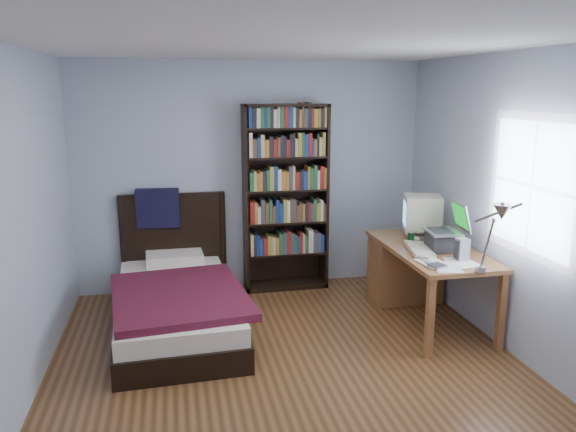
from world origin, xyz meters
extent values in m
plane|color=#4F3317|center=(0.00, 0.00, 0.00)|extent=(4.20, 4.20, 0.00)
plane|color=white|center=(0.00, 0.00, 2.50)|extent=(4.20, 4.20, 0.00)
cube|color=#ADB7CB|center=(0.00, 2.10, 1.25)|extent=(3.80, 0.04, 2.50)
cube|color=#ADB7CB|center=(0.00, -2.10, 1.25)|extent=(3.80, 0.04, 2.50)
cube|color=#ADB7CB|center=(-1.90, 0.00, 1.25)|extent=(0.04, 4.20, 2.50)
cube|color=#ADB7CB|center=(1.90, 0.00, 1.25)|extent=(0.04, 4.20, 2.50)
cube|color=white|center=(1.89, -0.15, 1.45)|extent=(0.01, 1.14, 1.14)
cube|color=white|center=(1.88, -0.15, 1.45)|extent=(0.01, 1.00, 1.00)
cube|color=brown|center=(1.50, 0.74, 0.71)|extent=(0.75, 1.52, 0.04)
cube|color=brown|center=(1.18, 0.02, 0.34)|extent=(0.06, 0.06, 0.69)
cube|color=brown|center=(1.83, 0.02, 0.34)|extent=(0.06, 0.06, 0.69)
cube|color=brown|center=(1.18, 1.45, 0.34)|extent=(0.06, 0.06, 0.69)
cube|color=brown|center=(1.83, 1.45, 0.34)|extent=(0.06, 0.06, 0.69)
cube|color=brown|center=(1.50, 1.28, 0.34)|extent=(0.69, 0.40, 0.68)
cube|color=beige|center=(1.57, 1.15, 0.74)|extent=(0.28, 0.26, 0.03)
cylinder|color=beige|center=(1.57, 1.15, 0.78)|extent=(0.09, 0.09, 0.05)
cube|color=beige|center=(1.60, 1.15, 0.98)|extent=(0.44, 0.43, 0.34)
cube|color=beige|center=(1.42, 1.15, 0.98)|extent=(0.13, 0.35, 0.36)
cube|color=#3992D0|center=(1.41, 1.15, 0.98)|extent=(0.09, 0.26, 0.23)
cube|color=#2D2D30|center=(1.57, 0.64, 0.81)|extent=(0.28, 0.32, 0.17)
cube|color=#B6B7BB|center=(1.57, 0.64, 0.91)|extent=(0.32, 0.40, 0.02)
cube|color=#2D2D30|center=(1.55, 0.64, 0.92)|extent=(0.21, 0.31, 0.00)
cube|color=#B6B7BB|center=(1.74, 0.64, 1.05)|extent=(0.13, 0.38, 0.26)
cube|color=#0CBF26|center=(1.73, 0.64, 1.05)|extent=(0.10, 0.31, 0.21)
cube|color=#99999E|center=(1.58, -0.02, 0.75)|extent=(0.07, 0.06, 0.04)
cylinder|color=#99999E|center=(1.58, -0.09, 0.99)|extent=(0.02, 0.16, 0.43)
cylinder|color=#99999E|center=(1.50, -0.33, 1.30)|extent=(0.18, 0.36, 0.22)
cone|color=#99999E|center=(1.42, -0.49, 1.34)|extent=(0.13, 0.13, 0.11)
cube|color=beige|center=(1.35, 0.65, 0.75)|extent=(0.28, 0.52, 0.05)
cube|color=gray|center=(1.59, 0.31, 0.83)|extent=(0.10, 0.10, 0.19)
cylinder|color=#083B1A|center=(1.38, 0.92, 0.78)|extent=(0.06, 0.06, 0.11)
ellipsoid|color=silver|center=(1.47, 1.01, 0.75)|extent=(0.07, 0.12, 0.04)
cube|color=#B6B7BB|center=(1.27, 0.39, 0.74)|extent=(0.07, 0.12, 0.02)
cube|color=gray|center=(1.26, 0.25, 0.74)|extent=(0.06, 0.10, 0.02)
cube|color=gray|center=(1.28, 0.16, 0.74)|extent=(0.15, 0.15, 0.03)
cube|color=black|center=(-0.09, 1.94, 1.02)|extent=(0.03, 0.30, 2.04)
cube|color=black|center=(0.80, 1.94, 1.02)|extent=(0.03, 0.30, 2.04)
cube|color=black|center=(0.35, 1.94, 2.02)|extent=(0.92, 0.30, 0.03)
cube|color=black|center=(0.35, 1.94, 0.03)|extent=(0.92, 0.30, 0.06)
cube|color=black|center=(0.35, 2.08, 1.02)|extent=(0.92, 0.02, 2.04)
cube|color=olive|center=(0.35, 1.92, 1.05)|extent=(0.84, 0.22, 1.84)
cube|color=black|center=(-0.87, 1.05, 0.11)|extent=(1.16, 2.19, 0.22)
cube|color=silver|center=(-0.87, 1.05, 0.30)|extent=(1.12, 2.12, 0.16)
cube|color=maroon|center=(-0.84, 0.78, 0.41)|extent=(1.28, 1.51, 0.07)
cube|color=silver|center=(-0.87, 1.87, 0.43)|extent=(0.60, 0.40, 0.12)
cube|color=black|center=(-0.87, 2.06, 0.55)|extent=(1.13, 0.05, 1.10)
cylinder|color=black|center=(-1.40, 2.04, 0.55)|extent=(0.06, 0.06, 1.10)
cylinder|color=black|center=(-0.33, 2.04, 0.55)|extent=(0.06, 0.06, 1.10)
cube|color=black|center=(-1.02, 2.03, 0.95)|extent=(0.46, 0.20, 0.43)
camera|label=1|loc=(-0.84, -3.97, 2.19)|focal=35.00mm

